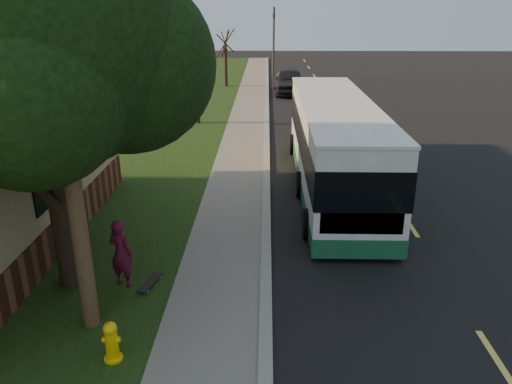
# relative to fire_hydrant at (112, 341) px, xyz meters

# --- Properties ---
(ground) EXTENTS (120.00, 120.00, 0.00)m
(ground) POSITION_rel_fire_hydrant_xyz_m (2.60, 0.00, -0.43)
(ground) COLOR black
(ground) RESTS_ON ground
(road) EXTENTS (8.00, 80.00, 0.01)m
(road) POSITION_rel_fire_hydrant_xyz_m (6.60, 10.00, -0.43)
(road) COLOR black
(road) RESTS_ON ground
(curb) EXTENTS (0.25, 80.00, 0.12)m
(curb) POSITION_rel_fire_hydrant_xyz_m (2.60, 10.00, -0.37)
(curb) COLOR gray
(curb) RESTS_ON ground
(sidewalk) EXTENTS (2.00, 80.00, 0.08)m
(sidewalk) POSITION_rel_fire_hydrant_xyz_m (1.60, 10.00, -0.39)
(sidewalk) COLOR slate
(sidewalk) RESTS_ON ground
(grass_verge) EXTENTS (5.00, 80.00, 0.07)m
(grass_verge) POSITION_rel_fire_hydrant_xyz_m (-1.90, 10.00, -0.40)
(grass_verge) COLOR black
(grass_verge) RESTS_ON ground
(fire_hydrant) EXTENTS (0.32, 0.32, 0.74)m
(fire_hydrant) POSITION_rel_fire_hydrant_xyz_m (0.00, 0.00, 0.00)
(fire_hydrant) COLOR yellow
(fire_hydrant) RESTS_ON grass_verge
(utility_pole) EXTENTS (2.86, 3.21, 9.07)m
(utility_pole) POSITION_rel_fire_hydrant_xyz_m (-0.71, 0.99, 4.20)
(utility_pole) COLOR #473321
(utility_pole) RESTS_ON ground
(leafy_tree) EXTENTS (6.30, 6.00, 7.80)m
(leafy_tree) POSITION_rel_fire_hydrant_xyz_m (-1.57, 2.65, 4.73)
(leafy_tree) COLOR black
(leafy_tree) RESTS_ON grass_verge
(bare_tree_near) EXTENTS (1.38, 1.21, 4.31)m
(bare_tree_near) POSITION_rel_fire_hydrant_xyz_m (-0.90, 18.00, 1.72)
(bare_tree_near) COLOR black
(bare_tree_near) RESTS_ON grass_verge
(bare_tree_far) EXTENTS (1.38, 1.21, 4.03)m
(bare_tree_far) POSITION_rel_fire_hydrant_xyz_m (-0.40, 30.00, 1.57)
(bare_tree_far) COLOR black
(bare_tree_far) RESTS_ON grass_verge
(traffic_signal) EXTENTS (0.18, 0.22, 5.50)m
(traffic_signal) POSITION_rel_fire_hydrant_xyz_m (3.10, 34.00, 2.73)
(traffic_signal) COLOR #2D2D30
(traffic_signal) RESTS_ON ground
(transit_bus) EXTENTS (2.46, 10.67, 2.89)m
(transit_bus) POSITION_rel_fire_hydrant_xyz_m (4.78, 8.81, 1.11)
(transit_bus) COLOR silver
(transit_bus) RESTS_ON ground
(skateboarder) EXTENTS (0.65, 0.55, 1.53)m
(skateboarder) POSITION_rel_fire_hydrant_xyz_m (-0.47, 2.42, 0.40)
(skateboarder) COLOR #501023
(skateboarder) RESTS_ON grass_verge
(skateboard_main) EXTENTS (0.41, 0.87, 0.08)m
(skateboard_main) POSITION_rel_fire_hydrant_xyz_m (0.10, 2.41, -0.30)
(skateboard_main) COLOR black
(skateboard_main) RESTS_ON grass_verge
(distant_car) EXTENTS (2.15, 5.08, 1.72)m
(distant_car) POSITION_rel_fire_hydrant_xyz_m (4.10, 27.37, 0.42)
(distant_car) COLOR black
(distant_car) RESTS_ON ground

